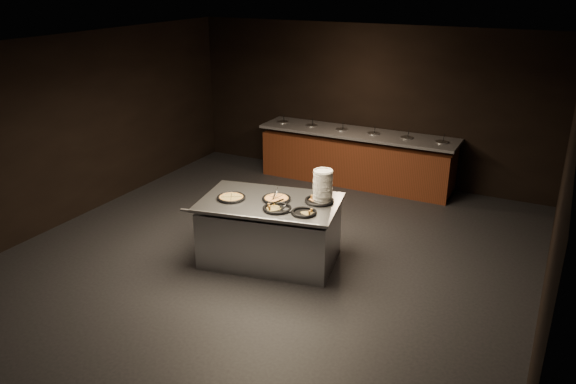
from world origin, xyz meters
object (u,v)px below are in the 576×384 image
(plate_stack, at_px, (323,186))
(pan_cheese_whole, at_px, (276,199))
(serving_counter, at_px, (270,232))
(pan_veggie_whole, at_px, (231,198))

(plate_stack, xyz_separation_m, pan_cheese_whole, (-0.57, -0.25, -0.20))
(serving_counter, xyz_separation_m, pan_cheese_whole, (0.06, 0.07, 0.48))
(pan_veggie_whole, height_order, pan_cheese_whole, same)
(pan_veggie_whole, xyz_separation_m, pan_cheese_whole, (0.56, 0.24, 0.00))
(pan_veggie_whole, bearing_deg, pan_cheese_whole, 23.36)
(serving_counter, relative_size, plate_stack, 4.71)
(plate_stack, xyz_separation_m, pan_veggie_whole, (-1.13, -0.50, -0.20))
(pan_veggie_whole, bearing_deg, serving_counter, 19.06)
(plate_stack, relative_size, pan_cheese_whole, 1.11)
(serving_counter, bearing_deg, pan_veggie_whole, -172.15)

